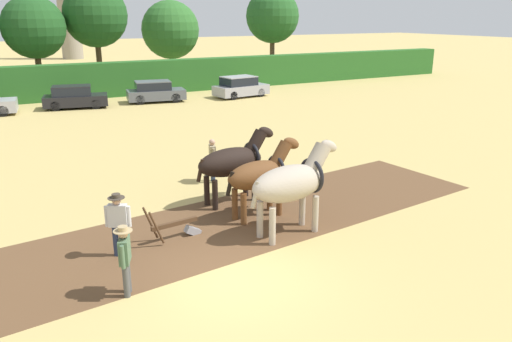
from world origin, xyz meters
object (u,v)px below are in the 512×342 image
object	(u,v)px
draft_horse_lead_right	(261,174)
parked_car_center_right	(155,92)
tree_center	(95,15)
parked_car_right	(240,87)
draft_horse_trail_left	(234,161)
plow	(179,227)
parked_car_center	(75,97)
farmer_onlooker_left	(125,256)
tree_center_right	(170,30)
farmer_beside_team	(212,158)
farmer_at_plow	(118,220)
draft_horse_lead_left	(292,182)
tree_right	(272,16)
tree_center_left	(34,27)

from	to	relation	value
draft_horse_lead_right	parked_car_center_right	world-z (taller)	draft_horse_lead_right
tree_center	parked_car_right	bearing A→B (deg)	-49.12
draft_horse_trail_left	plow	size ratio (longest dim) A/B	1.84
tree_center	parked_car_center	xyz separation A→B (m)	(-3.42, -8.32, -5.06)
draft_horse_trail_left	tree_center	bearing A→B (deg)	80.17
draft_horse_trail_left	farmer_onlooker_left	xyz separation A→B (m)	(-4.50, -3.96, -0.45)
tree_center_right	parked_car_right	distance (m)	11.11
plow	farmer_beside_team	distance (m)	4.85
parked_car_center	farmer_beside_team	bearing A→B (deg)	-72.64
draft_horse_trail_left	parked_car_center_right	size ratio (longest dim) A/B	0.71
tree_center	farmer_at_plow	bearing A→B (deg)	-101.07
farmer_at_plow	parked_car_center	size ratio (longest dim) A/B	0.39
farmer_beside_team	draft_horse_trail_left	bearing A→B (deg)	-79.88
tree_center	parked_car_right	size ratio (longest dim) A/B	1.99
plow	farmer_at_plow	distance (m)	1.80
draft_horse_lead_left	farmer_at_plow	xyz separation A→B (m)	(-4.51, 0.89, -0.53)
tree_right	parked_car_right	distance (m)	12.30
tree_center	farmer_beside_team	distance (m)	26.81
draft_horse_trail_left	plow	world-z (taller)	draft_horse_trail_left
parked_car_right	plow	bearing A→B (deg)	-128.47
tree_center_right	tree_center	bearing A→B (deg)	-171.32
draft_horse_lead_right	parked_car_center	xyz separation A→B (m)	(-1.79, 21.67, -0.63)
tree_center	parked_car_center_right	bearing A→B (deg)	-77.46
tree_right	parked_car_center_right	world-z (taller)	tree_right
tree_center_right	parked_car_center_right	size ratio (longest dim) A/B	1.70
tree_center_right	parked_car_center_right	xyz separation A→B (m)	(-4.59, -9.48, -3.83)
tree_right	draft_horse_lead_right	size ratio (longest dim) A/B	3.02
farmer_beside_team	farmer_onlooker_left	bearing A→B (deg)	-111.82
farmer_onlooker_left	parked_car_center_right	world-z (taller)	farmer_onlooker_left
tree_right	plow	size ratio (longest dim) A/B	5.07
tree_center_left	parked_car_center_right	bearing A→B (deg)	-48.91
tree_center_right	tree_right	distance (m)	9.41
plow	parked_car_center_right	size ratio (longest dim) A/B	0.39
farmer_onlooker_left	farmer_at_plow	bearing A→B (deg)	103.02
tree_center	tree_center_right	distance (m)	6.67
draft_horse_lead_right	farmer_at_plow	distance (m)	4.40
plow	parked_car_center	distance (m)	21.99
draft_horse_lead_left	farmer_beside_team	bearing A→B (deg)	84.99
tree_center_left	draft_horse_trail_left	world-z (taller)	tree_center_left
tree_center_left	plow	xyz separation A→B (m)	(0.35, -29.31, -4.59)
draft_horse_trail_left	tree_right	bearing A→B (deg)	51.48
plow	farmer_onlooker_left	world-z (taller)	farmer_onlooker_left
tree_center	tree_right	world-z (taller)	tree_center
draft_horse_lead_left	parked_car_center_right	size ratio (longest dim) A/B	0.72
tree_center	tree_center_right	bearing A→B (deg)	8.68
farmer_at_plow	parked_car_center_right	distance (m)	23.44
draft_horse_trail_left	parked_car_center_right	xyz separation A→B (m)	(3.69, 20.02, -0.67)
tree_center	farmer_beside_team	bearing A→B (deg)	-93.44
farmer_beside_team	parked_car_right	world-z (taller)	farmer_beside_team
draft_horse_lead_left	parked_car_center_right	bearing A→B (deg)	75.44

